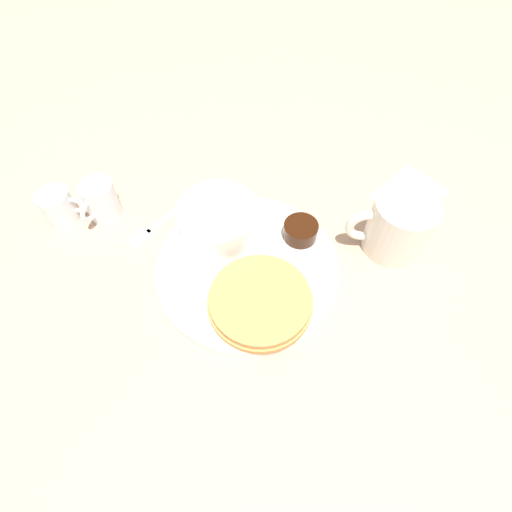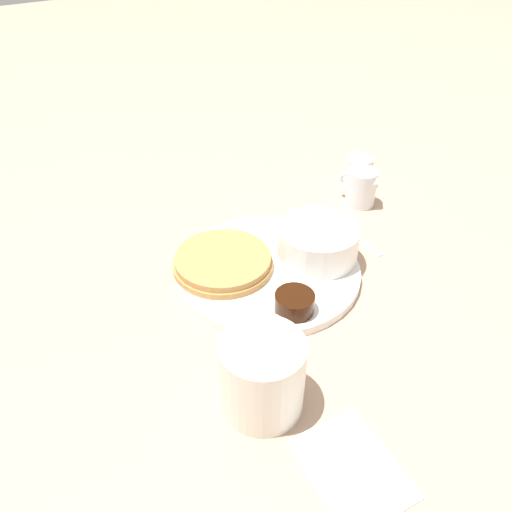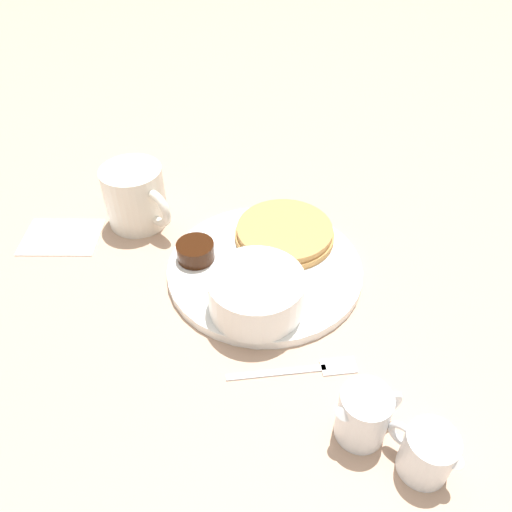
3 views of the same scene
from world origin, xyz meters
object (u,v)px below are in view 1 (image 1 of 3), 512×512
at_px(bowl, 218,220).
at_px(coffee_mug, 397,226).
at_px(creamer_pitcher_far, 58,206).
at_px(plate, 247,268).
at_px(fork, 157,224).
at_px(creamer_pitcher_near, 101,200).

xyz_separation_m(bowl, coffee_mug, (-0.14, 0.19, 0.01)).
distance_m(bowl, creamer_pitcher_far, 0.23).
height_order(bowl, creamer_pitcher_far, bowl).
relative_size(plate, bowl, 2.24).
xyz_separation_m(plate, fork, (0.03, -0.15, -0.00)).
bearing_deg(plate, bowl, -104.71).
bearing_deg(creamer_pitcher_far, creamer_pitcher_near, 139.47).
height_order(creamer_pitcher_far, fork, creamer_pitcher_far).
bearing_deg(fork, plate, 100.35).
bearing_deg(creamer_pitcher_far, bowl, 122.94).
bearing_deg(creamer_pitcher_far, plate, 112.46).
relative_size(bowl, creamer_pitcher_far, 2.03).
height_order(plate, coffee_mug, coffee_mug).
distance_m(creamer_pitcher_near, creamer_pitcher_far, 0.06).
bearing_deg(creamer_pitcher_far, fork, 125.93).
bearing_deg(creamer_pitcher_near, bowl, 117.38).
distance_m(coffee_mug, fork, 0.34).
distance_m(bowl, fork, 0.10).
distance_m(plate, creamer_pitcher_near, 0.23).
relative_size(bowl, fork, 0.79).
bearing_deg(creamer_pitcher_near, creamer_pitcher_far, -40.53).
height_order(plate, creamer_pitcher_near, creamer_pitcher_near).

